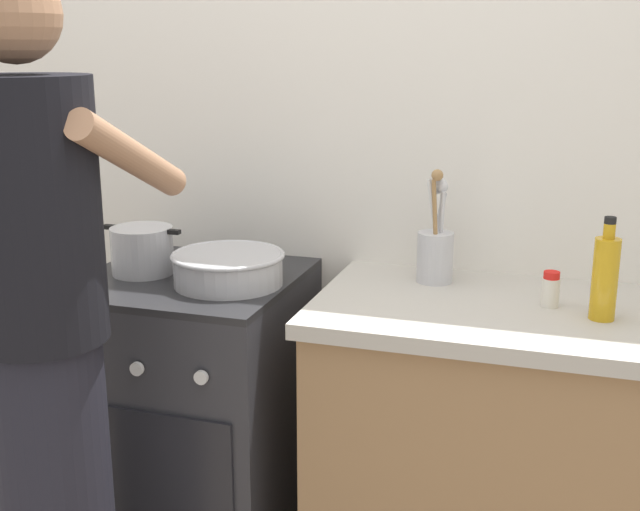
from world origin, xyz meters
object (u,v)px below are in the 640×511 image
Objects in this scene: utensil_crock at (436,247)px; person at (45,354)px; stove_range at (196,420)px; pot at (142,250)px; spice_bottle at (551,290)px; oil_bottle at (605,277)px; mixing_bowl at (228,267)px.

utensil_crock is 1.05m from person.
stove_range is 0.53× the size of person.
pot is 0.77× the size of utensil_crock.
oil_bottle is (0.12, -0.06, 0.06)m from spice_bottle.
spice_bottle is at bearing 2.18° from pot.
utensil_crock is at bearing 13.41° from stove_range.
person is at bearing -137.05° from utensil_crock.
spice_bottle is 0.15m from oil_bottle.
utensil_crock is 0.19× the size of person.
person reaches higher than mixing_bowl.
stove_range is 0.52m from mixing_bowl.
spice_bottle is 0.05× the size of person.
stove_range is 0.88m from utensil_crock.
stove_range is at bearing 80.93° from person.
utensil_crock reaches higher than mixing_bowl.
utensil_crock is (0.53, 0.20, 0.05)m from mixing_bowl.
person reaches higher than pot.
oil_bottle is (0.97, 0.01, 0.06)m from mixing_bowl.
person is at bearing -114.12° from mixing_bowl.
person is at bearing -151.72° from spice_bottle.
oil_bottle is at bearing 0.57° from mixing_bowl.
person is (-0.09, -0.55, 0.41)m from stove_range.
mixing_bowl is 0.97m from oil_bottle.
utensil_crock reaches higher than spice_bottle.
pot is at bearing -168.00° from utensil_crock.
pot is 0.55m from person.
stove_range is 3.70× the size of pot.
mixing_bowl is at bearing -175.21° from spice_bottle.
utensil_crock is 3.49× the size of spice_bottle.
person is (-0.23, -0.51, -0.09)m from mixing_bowl.
oil_bottle is at bearing 23.35° from person.
stove_range is 0.54m from pot.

